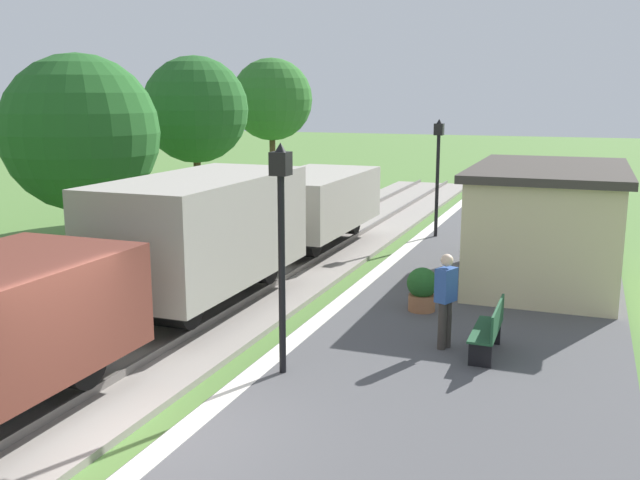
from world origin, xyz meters
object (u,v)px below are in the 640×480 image
object	(u,v)px
tree_trackside_far	(81,133)
bench_near_hut	(490,329)
bench_down_platform	(535,226)
station_hut	(547,223)
lamp_post_far	(438,156)
tree_field_left	(195,110)
tree_field_distant	(272,100)
person_waiting	(446,297)
freight_train	(204,245)
lamp_post_near	(281,217)
potted_planter	(422,289)

from	to	relation	value
tree_trackside_far	bench_near_hut	bearing A→B (deg)	-22.89
bench_near_hut	bench_down_platform	bearing A→B (deg)	90.00
station_hut	lamp_post_far	world-z (taller)	lamp_post_far
lamp_post_far	tree_trackside_far	xyz separation A→B (m)	(-9.72, -4.79, 0.77)
tree_field_left	tree_field_distant	bearing A→B (deg)	88.92
person_waiting	lamp_post_far	bearing A→B (deg)	-54.79
bench_near_hut	lamp_post_far	size ratio (longest dim) A/B	0.41
freight_train	tree_trackside_far	xyz separation A→B (m)	(-6.50, 4.22, 2.06)
bench_down_platform	tree_field_left	world-z (taller)	tree_field_left
station_hut	tree_field_left	size ratio (longest dim) A/B	0.94
freight_train	person_waiting	xyz separation A→B (m)	(5.45, -1.09, -0.32)
freight_train	station_hut	xyz separation A→B (m)	(6.80, 4.52, 0.15)
tree_trackside_far	tree_field_distant	size ratio (longest dim) A/B	0.92
person_waiting	lamp_post_near	size ratio (longest dim) A/B	0.46
bench_near_hut	station_hut	bearing A→B (deg)	84.43
freight_train	tree_field_left	size ratio (longest dim) A/B	3.15
lamp_post_near	tree_field_left	world-z (taller)	tree_field_left
freight_train	potted_planter	distance (m)	4.75
bench_near_hut	tree_field_distant	world-z (taller)	tree_field_distant
tree_trackside_far	tree_field_distant	xyz separation A→B (m)	(0.06, 13.50, 0.91)
freight_train	potted_planter	bearing A→B (deg)	12.09
station_hut	tree_field_distant	world-z (taller)	tree_field_distant
station_hut	tree_trackside_far	size ratio (longest dim) A/B	0.98
bench_near_hut	potted_planter	world-z (taller)	potted_planter
lamp_post_far	tree_field_distant	world-z (taller)	tree_field_distant
lamp_post_near	tree_field_left	bearing A→B (deg)	124.79
bench_down_platform	person_waiting	size ratio (longest dim) A/B	0.88
potted_planter	lamp_post_near	xyz separation A→B (m)	(-1.36, -4.11, 2.08)
potted_planter	tree_trackside_far	xyz separation A→B (m)	(-11.08, 3.24, 2.84)
freight_train	tree_trackside_far	distance (m)	8.02
bench_down_platform	person_waiting	distance (m)	10.40
bench_near_hut	tree_field_left	distance (m)	17.96
lamp_post_near	lamp_post_far	bearing A→B (deg)	90.00
bench_down_platform	lamp_post_far	world-z (taller)	lamp_post_far
person_waiting	tree_field_left	bearing A→B (deg)	-22.30
bench_near_hut	lamp_post_far	world-z (taller)	lamp_post_far
station_hut	person_waiting	size ratio (longest dim) A/B	3.39
person_waiting	tree_field_distant	world-z (taller)	tree_field_distant
tree_field_distant	potted_planter	bearing A→B (deg)	-56.65
bench_near_hut	potted_planter	bearing A→B (deg)	127.88
freight_train	tree_field_left	bearing A→B (deg)	120.93
bench_down_platform	lamp_post_near	xyz separation A→B (m)	(-3.02, -12.41, 2.08)
bench_near_hut	bench_down_platform	world-z (taller)	same
bench_down_platform	lamp_post_far	xyz separation A→B (m)	(-3.02, -0.27, 2.08)
bench_down_platform	tree_field_distant	world-z (taller)	tree_field_distant
station_hut	tree_trackside_far	bearing A→B (deg)	-178.72
lamp_post_near	bench_near_hut	bearing A→B (deg)	33.09
bench_down_platform	potted_planter	world-z (taller)	potted_planter
tree_field_left	potted_planter	bearing A→B (deg)	-41.83
bench_down_platform	lamp_post_near	bearing A→B (deg)	-103.69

